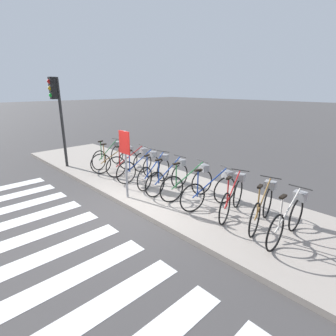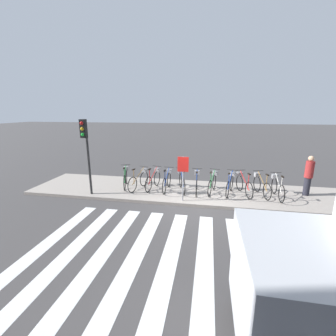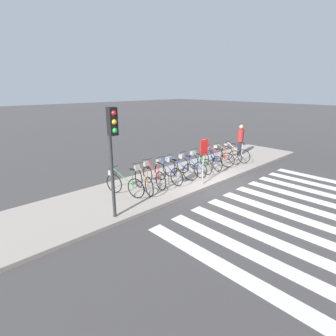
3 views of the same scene
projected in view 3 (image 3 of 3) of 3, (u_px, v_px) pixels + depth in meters
name	position (u px, v px, depth m)	size (l,w,h in m)	color
ground_plane	(216.00, 186.00, 10.81)	(120.00, 120.00, 0.00)	#423F3F
sidewalk	(188.00, 175.00, 11.88)	(15.61, 3.14, 0.12)	#9E9389
parked_bicycle_0	(123.00, 183.00, 9.45)	(0.63, 1.68, 1.06)	black
parked_bicycle_1	(143.00, 179.00, 9.83)	(0.60, 1.68, 1.06)	black
parked_bicycle_2	(153.00, 174.00, 10.38)	(0.48, 1.72, 1.06)	black
parked_bicycle_3	(167.00, 171.00, 10.74)	(0.46, 1.74, 1.06)	black
parked_bicycle_4	(178.00, 168.00, 11.21)	(0.60, 1.69, 1.06)	black
parked_bicycle_5	(190.00, 165.00, 11.62)	(0.46, 1.74, 1.06)	black
parked_bicycle_6	(199.00, 162.00, 12.13)	(0.53, 1.71, 1.06)	black
parked_bicycle_7	(210.00, 159.00, 12.62)	(0.59, 1.69, 1.06)	black
parked_bicycle_8	(216.00, 157.00, 13.03)	(0.62, 1.68, 1.06)	black
parked_bicycle_9	(224.00, 154.00, 13.54)	(0.54, 1.70, 1.06)	black
parked_bicycle_10	(234.00, 153.00, 13.83)	(0.46, 1.74, 1.06)	black
pedestrian	(240.00, 139.00, 14.90)	(0.34, 0.34, 1.75)	#23232D
traffic_light	(112.00, 141.00, 7.20)	(0.24, 0.40, 3.26)	#2D2D2D
sign_post	(204.00, 154.00, 10.25)	(0.44, 0.07, 1.84)	#99999E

